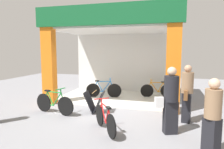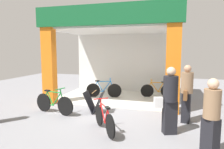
{
  "view_description": "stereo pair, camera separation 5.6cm",
  "coord_description": "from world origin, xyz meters",
  "px_view_note": "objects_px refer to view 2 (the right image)",
  "views": [
    {
      "loc": [
        2.22,
        -7.14,
        2.15
      ],
      "look_at": [
        0.0,
        0.83,
        1.15
      ],
      "focal_mm": 32.9,
      "sensor_mm": 36.0,
      "label": 1
    },
    {
      "loc": [
        2.28,
        -7.13,
        2.15
      ],
      "look_at": [
        0.0,
        0.83,
        1.15
      ],
      "focal_mm": 32.9,
      "sensor_mm": 36.0,
      "label": 2
    }
  ],
  "objects_px": {
    "bicycle_inside_1": "(157,90)",
    "pedestrian_0": "(211,117)",
    "sandwich_board_sign": "(94,102)",
    "bicycle_inside_0": "(104,90)",
    "bicycle_parked_1": "(104,119)",
    "bicycle_parked_0": "(54,103)",
    "pedestrian_3": "(170,99)",
    "pedestrian_1": "(187,93)"
  },
  "relations": [
    {
      "from": "bicycle_inside_1",
      "to": "pedestrian_0",
      "type": "bearing_deg",
      "value": -74.75
    },
    {
      "from": "bicycle_inside_1",
      "to": "sandwich_board_sign",
      "type": "relative_size",
      "value": 1.95
    },
    {
      "from": "bicycle_inside_0",
      "to": "bicycle_inside_1",
      "type": "bearing_deg",
      "value": 16.52
    },
    {
      "from": "bicycle_parked_1",
      "to": "sandwich_board_sign",
      "type": "relative_size",
      "value": 1.67
    },
    {
      "from": "sandwich_board_sign",
      "to": "pedestrian_0",
      "type": "relative_size",
      "value": 0.47
    },
    {
      "from": "bicycle_parked_0",
      "to": "pedestrian_3",
      "type": "height_order",
      "value": "pedestrian_3"
    },
    {
      "from": "bicycle_inside_1",
      "to": "pedestrian_1",
      "type": "xyz_separation_m",
      "value": [
        1.02,
        -3.08,
        0.56
      ]
    },
    {
      "from": "bicycle_parked_1",
      "to": "bicycle_inside_0",
      "type": "bearing_deg",
      "value": 108.51
    },
    {
      "from": "bicycle_parked_1",
      "to": "pedestrian_0",
      "type": "relative_size",
      "value": 0.78
    },
    {
      "from": "bicycle_parked_0",
      "to": "pedestrian_0",
      "type": "relative_size",
      "value": 1.0
    },
    {
      "from": "bicycle_parked_0",
      "to": "sandwich_board_sign",
      "type": "xyz_separation_m",
      "value": [
        1.26,
        0.49,
        0.01
      ]
    },
    {
      "from": "bicycle_parked_1",
      "to": "pedestrian_0",
      "type": "bearing_deg",
      "value": -13.46
    },
    {
      "from": "bicycle_parked_0",
      "to": "pedestrian_3",
      "type": "distance_m",
      "value": 3.85
    },
    {
      "from": "bicycle_inside_0",
      "to": "pedestrian_0",
      "type": "height_order",
      "value": "pedestrian_0"
    },
    {
      "from": "bicycle_inside_0",
      "to": "pedestrian_1",
      "type": "relative_size",
      "value": 0.93
    },
    {
      "from": "bicycle_parked_0",
      "to": "pedestrian_0",
      "type": "xyz_separation_m",
      "value": [
        4.57,
        -1.58,
        0.46
      ]
    },
    {
      "from": "sandwich_board_sign",
      "to": "pedestrian_0",
      "type": "height_order",
      "value": "pedestrian_0"
    },
    {
      "from": "bicycle_inside_0",
      "to": "bicycle_inside_1",
      "type": "relative_size",
      "value": 1.09
    },
    {
      "from": "bicycle_parked_0",
      "to": "bicycle_parked_1",
      "type": "relative_size",
      "value": 1.28
    },
    {
      "from": "pedestrian_3",
      "to": "pedestrian_1",
      "type": "bearing_deg",
      "value": 64.69
    },
    {
      "from": "bicycle_inside_1",
      "to": "pedestrian_3",
      "type": "height_order",
      "value": "pedestrian_3"
    },
    {
      "from": "bicycle_parked_0",
      "to": "bicycle_parked_1",
      "type": "distance_m",
      "value": 2.34
    },
    {
      "from": "bicycle_inside_0",
      "to": "pedestrian_3",
      "type": "bearing_deg",
      "value": -49.53
    },
    {
      "from": "pedestrian_1",
      "to": "pedestrian_3",
      "type": "xyz_separation_m",
      "value": [
        -0.47,
        -1.0,
        0.02
      ]
    },
    {
      "from": "bicycle_inside_0",
      "to": "bicycle_parked_0",
      "type": "relative_size",
      "value": 1.0
    },
    {
      "from": "bicycle_inside_0",
      "to": "pedestrian_3",
      "type": "distance_m",
      "value": 4.48
    },
    {
      "from": "pedestrian_0",
      "to": "pedestrian_3",
      "type": "height_order",
      "value": "pedestrian_3"
    },
    {
      "from": "sandwich_board_sign",
      "to": "pedestrian_0",
      "type": "distance_m",
      "value": 3.93
    },
    {
      "from": "bicycle_inside_0",
      "to": "pedestrian_3",
      "type": "height_order",
      "value": "pedestrian_3"
    },
    {
      "from": "sandwich_board_sign",
      "to": "pedestrian_3",
      "type": "xyz_separation_m",
      "value": [
        2.49,
        -1.15,
        0.53
      ]
    },
    {
      "from": "pedestrian_0",
      "to": "pedestrian_1",
      "type": "distance_m",
      "value": 1.95
    },
    {
      "from": "bicycle_inside_0",
      "to": "sandwich_board_sign",
      "type": "bearing_deg",
      "value": -79.97
    },
    {
      "from": "bicycle_inside_0",
      "to": "pedestrian_0",
      "type": "xyz_separation_m",
      "value": [
        3.7,
        -4.3,
        0.46
      ]
    },
    {
      "from": "bicycle_inside_0",
      "to": "bicycle_parked_1",
      "type": "distance_m",
      "value": 3.92
    },
    {
      "from": "pedestrian_0",
      "to": "pedestrian_3",
      "type": "xyz_separation_m",
      "value": [
        -0.81,
        0.92,
        0.08
      ]
    },
    {
      "from": "pedestrian_1",
      "to": "pedestrian_3",
      "type": "height_order",
      "value": "pedestrian_3"
    },
    {
      "from": "bicycle_inside_0",
      "to": "bicycle_parked_0",
      "type": "distance_m",
      "value": 2.85
    },
    {
      "from": "bicycle_parked_1",
      "to": "pedestrian_1",
      "type": "distance_m",
      "value": 2.56
    },
    {
      "from": "bicycle_parked_1",
      "to": "sandwich_board_sign",
      "type": "bearing_deg",
      "value": 119.74
    },
    {
      "from": "bicycle_parked_0",
      "to": "pedestrian_1",
      "type": "distance_m",
      "value": 4.28
    },
    {
      "from": "bicycle_parked_1",
      "to": "pedestrian_3",
      "type": "relative_size",
      "value": 0.72
    },
    {
      "from": "sandwich_board_sign",
      "to": "pedestrian_0",
      "type": "xyz_separation_m",
      "value": [
        3.3,
        -2.07,
        0.45
      ]
    }
  ]
}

